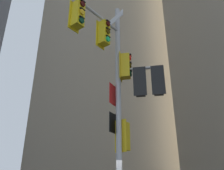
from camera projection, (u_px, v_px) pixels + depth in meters
The scene contains 2 objects.
building_mid_block at pixel (98, 53), 36.17m from camera, with size 15.88×15.88×40.90m, color tan.
signal_pole_assembly at pixel (120, 80), 8.58m from camera, with size 3.67×2.26×8.85m.
Camera 1 is at (-2.11, -7.87, 1.80)m, focal length 37.33 mm.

